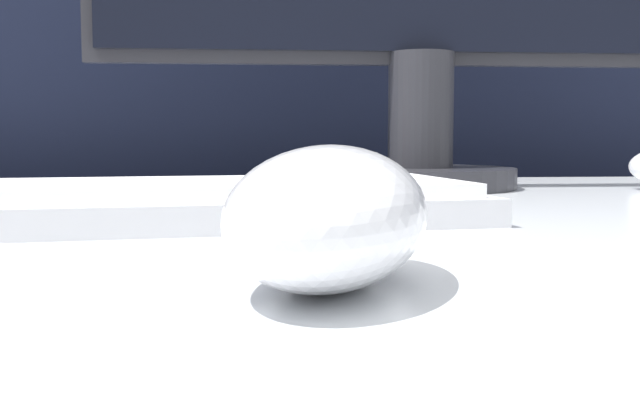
# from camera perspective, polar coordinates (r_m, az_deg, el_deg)

# --- Properties ---
(partition_panel) EXTENTS (5.00, 0.03, 1.35)m
(partition_panel) POSITION_cam_1_polar(r_m,az_deg,el_deg) (1.03, -3.87, 0.48)
(partition_panel) COLOR black
(partition_panel) RESTS_ON ground_plane
(computer_mouse_near) EXTENTS (0.10, 0.13, 0.05)m
(computer_mouse_near) POSITION_cam_1_polar(r_m,az_deg,el_deg) (0.25, 0.76, -1.24)
(computer_mouse_near) COLOR white
(computer_mouse_near) RESTS_ON desk
(keyboard) EXTENTS (0.38, 0.19, 0.02)m
(keyboard) POSITION_cam_1_polar(r_m,az_deg,el_deg) (0.45, -11.68, -0.23)
(keyboard) COLOR silver
(keyboard) RESTS_ON desk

